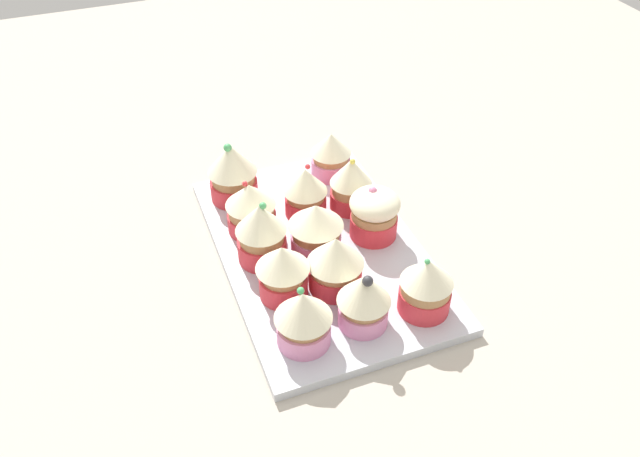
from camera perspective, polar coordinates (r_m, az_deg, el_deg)
ground_plane at (r=79.66cm, az=-0.00°, el=-3.13°), size 180.00×180.00×3.00cm
baking_tray at (r=78.23cm, az=-0.00°, el=-2.01°), size 36.34×23.19×1.20cm
cupcake_0 at (r=83.77cm, az=-7.72°, el=5.00°), size 6.35×6.35×8.43cm
cupcake_1 at (r=78.76cm, az=-6.11°, el=1.88°), size 6.13×6.13×6.95cm
cupcake_2 at (r=74.14cm, az=-5.21°, el=-0.33°), size 5.90×5.90×8.10cm
cupcake_3 at (r=69.79cm, az=-3.30°, el=-3.70°), size 5.93×5.93×6.95cm
cupcake_4 at (r=65.18cm, az=-1.48°, el=-7.81°), size 5.95×5.95×7.13cm
cupcake_5 at (r=80.80cm, az=-1.29°, el=3.33°), size 5.53×5.53×6.97cm
cupcake_6 at (r=75.47cm, az=-0.39°, el=0.19°), size 6.54×6.54×6.58cm
cupcake_7 at (r=70.66cm, az=1.36°, el=-2.99°), size 6.33×6.33×7.02cm
cupcake_8 at (r=66.93cm, az=3.79°, el=-6.22°), size 5.67×5.67×7.26cm
cupcake_9 at (r=87.85cm, az=0.96°, el=6.57°), size 5.48×5.48×6.42cm
cupcake_10 at (r=81.74cm, az=2.73°, el=4.00°), size 5.31×5.31×7.57cm
cupcake_11 at (r=77.96cm, az=4.74°, el=1.45°), size 6.11×6.11×6.77cm
cupcake_12 at (r=69.21cm, az=9.33°, el=-4.96°), size 5.68×5.68×7.16cm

